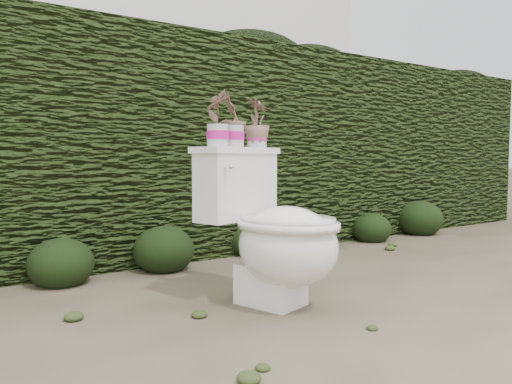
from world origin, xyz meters
TOP-DOWN VIEW (x-y plane):
  - ground at (0.00, 0.00)m, footprint 60.00×60.00m
  - hedge at (0.00, 1.60)m, footprint 8.00×1.00m
  - house_wall at (0.60, 6.00)m, footprint 8.00×3.50m
  - toilet at (-0.19, -0.02)m, footprint 0.63×0.78m
  - potted_plant_left at (-0.39, 0.17)m, footprint 0.16×0.14m
  - potted_plant_center at (-0.28, 0.20)m, footprint 0.19×0.18m
  - potted_plant_right at (-0.10, 0.26)m, footprint 0.17×0.17m
  - liriope_clump_2 at (-0.95, 0.99)m, footprint 0.37×0.37m
  - liriope_clump_3 at (-0.31, 1.00)m, footprint 0.39×0.39m
  - liriope_clump_4 at (0.43, 1.12)m, footprint 0.34×0.34m
  - liriope_clump_5 at (0.99, 1.02)m, footprint 0.37×0.37m
  - liriope_clump_6 at (1.63, 1.01)m, footprint 0.34×0.34m
  - liriope_clump_7 at (2.31, 1.03)m, footprint 0.43×0.43m

SIDE VIEW (x-z plane):
  - ground at x=0.00m, z-range 0.00..0.00m
  - liriope_clump_4 at x=0.43m, z-range 0.00..0.27m
  - liriope_clump_6 at x=1.63m, z-range 0.00..0.27m
  - liriope_clump_5 at x=0.99m, z-range 0.00..0.29m
  - liriope_clump_2 at x=-0.95m, z-range 0.00..0.30m
  - liriope_clump_3 at x=-0.31m, z-range 0.00..0.31m
  - liriope_clump_7 at x=2.31m, z-range 0.00..0.35m
  - toilet at x=-0.19m, z-range -0.03..0.74m
  - hedge at x=0.00m, z-range 0.00..1.60m
  - potted_plant_right at x=-0.10m, z-range 0.78..1.03m
  - potted_plant_left at x=-0.39m, z-range 0.78..1.04m
  - potted_plant_center at x=-0.28m, z-range 0.78..1.04m
  - house_wall at x=0.60m, z-range 0.00..4.00m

